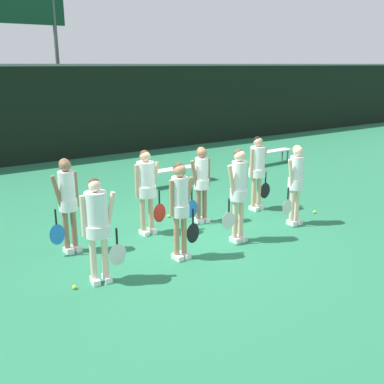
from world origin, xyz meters
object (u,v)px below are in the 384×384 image
Objects in this scene: tennis_ball_4 at (74,287)px; tennis_ball_0 at (152,210)px; player_5 at (146,185)px; tennis_ball_5 at (269,189)px; bench_courtside at (178,170)px; player_0 at (97,222)px; player_4 at (67,198)px; bench_far at (271,153)px; player_7 at (257,167)px; tennis_ball_3 at (169,216)px; tennis_ball_1 at (314,212)px; player_1 at (180,203)px; player_2 at (239,188)px; player_3 at (296,179)px; scoreboard at (7,17)px; player_6 at (201,179)px.

tennis_ball_0 is at bearing 42.73° from tennis_ball_4.
tennis_ball_5 is (4.25, 0.96, -0.98)m from player_5.
player_0 is at bearing -134.64° from bench_courtside.
player_5 is at bearing -9.03° from player_4.
bench_far reaches higher than tennis_ball_5.
player_4 reaches higher than player_5.
player_7 reaches higher than player_5.
tennis_ball_5 is at bearing 7.91° from player_5.
bench_courtside is at bearing 53.37° from tennis_ball_3.
tennis_ball_1 is at bearing -20.50° from player_4.
player_1 is 1.33m from player_2.
player_0 is at bearing -176.16° from tennis_ball_1.
player_3 reaches higher than bench_courtside.
player_3 is 24.86× the size of tennis_ball_5.
scoreboard reaches higher than tennis_ball_1.
bench_far is 0.97× the size of player_5.
bench_courtside reaches higher than tennis_ball_4.
player_7 reaches higher than tennis_ball_5.
player_5 reaches higher than player_6.
player_2 is at bearing -142.85° from tennis_ball_5.
player_7 is at bearing -85.40° from bench_courtside.
player_5 is at bearing 34.87° from tennis_ball_4.
player_4 is at bearing -159.11° from bench_far.
player_1 is 2.83m from tennis_ball_0.
player_1 is 0.95× the size of player_2.
tennis_ball_1 is at bearing -20.56° from player_5.
player_3 is at bearing -97.25° from player_7.
scoreboard is 10.13m from bench_far.
tennis_ball_1 is (2.46, -1.00, -0.92)m from player_6.
player_3 is at bearing -131.01° from bench_far.
player_5 is 24.00× the size of tennis_ball_0.
player_3 is 3.34m from tennis_ball_0.
player_7 reaches higher than tennis_ball_3.
player_6 is at bearing -161.12° from tennis_ball_5.
player_2 is 1.10× the size of player_6.
player_2 is 1.04× the size of player_4.
player_0 is at bearing 179.16° from player_1.
player_1 is at bearing -151.74° from tennis_ball_5.
tennis_ball_0 is (2.32, 1.15, -0.97)m from player_4.
tennis_ball_4 is (-0.43, -0.01, -0.95)m from player_0.
bench_courtside is 5.14m from player_4.
player_5 is at bearing 47.74° from player_0.
tennis_ball_5 is at bearing 0.04° from player_4.
scoreboard is 10.37m from player_4.
bench_far is 23.25× the size of tennis_ball_0.
scoreboard is at bearing 88.38° from player_0.
tennis_ball_1 is at bearing -70.17° from scoreboard.
bench_far is 3.46m from tennis_ball_5.
player_3 is at bearing -36.64° from player_6.
player_2 is 2.73m from tennis_ball_1.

